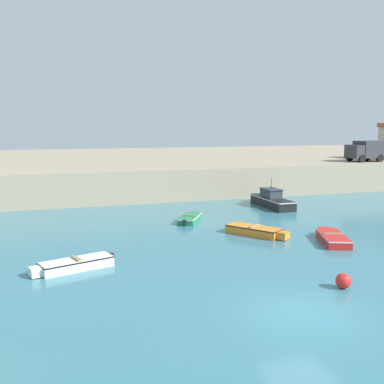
# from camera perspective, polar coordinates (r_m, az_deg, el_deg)

# --- Properties ---
(ground_plane) EXTENTS (200.00, 200.00, 0.00)m
(ground_plane) POSITION_cam_1_polar(r_m,az_deg,el_deg) (16.91, 13.75, -14.77)
(ground_plane) COLOR teal
(quay_seawall) EXTENTS (120.00, 40.00, 2.80)m
(quay_seawall) POSITION_cam_1_polar(r_m,az_deg,el_deg) (57.84, -9.58, 3.13)
(quay_seawall) COLOR gray
(quay_seawall) RESTS_ON ground
(dinghy_white_0) EXTENTS (3.94, 2.07, 0.55)m
(dinghy_white_0) POSITION_cam_1_polar(r_m,az_deg,el_deg) (21.70, -14.67, -8.84)
(dinghy_white_0) COLOR white
(dinghy_white_0) RESTS_ON ground
(dinghy_orange_2) EXTENTS (3.00, 3.79, 0.59)m
(dinghy_orange_2) POSITION_cam_1_polar(r_m,az_deg,el_deg) (27.65, 8.10, -4.87)
(dinghy_orange_2) COLOR orange
(dinghy_orange_2) RESTS_ON ground
(motorboat_black_3) EXTENTS (1.56, 5.74, 2.39)m
(motorboat_black_3) POSITION_cam_1_polar(r_m,az_deg,el_deg) (37.45, 10.05, -1.04)
(motorboat_black_3) COLOR black
(motorboat_black_3) RESTS_ON ground
(dinghy_green_5) EXTENTS (2.44, 3.28, 0.49)m
(dinghy_green_5) POSITION_cam_1_polar(r_m,az_deg,el_deg) (31.27, -0.26, -3.34)
(dinghy_green_5) COLOR #237A4C
(dinghy_green_5) RESTS_ON ground
(dinghy_red_6) EXTENTS (2.37, 3.94, 0.55)m
(dinghy_red_6) POSITION_cam_1_polar(r_m,az_deg,el_deg) (26.98, 17.43, -5.55)
(dinghy_red_6) COLOR red
(dinghy_red_6) RESTS_ON ground
(mooring_buoy) EXTENTS (0.63, 0.63, 0.63)m
(mooring_buoy) POSITION_cam_1_polar(r_m,az_deg,el_deg) (19.67, 18.67, -10.64)
(mooring_buoy) COLOR red
(mooring_buoy) RESTS_ON ground
(truck_on_quay) EXTENTS (4.39, 2.32, 2.20)m
(truck_on_quay) POSITION_cam_1_polar(r_m,az_deg,el_deg) (51.85, 21.34, 4.98)
(truck_on_quay) COLOR #333338
(truck_on_quay) RESTS_ON quay_seawall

